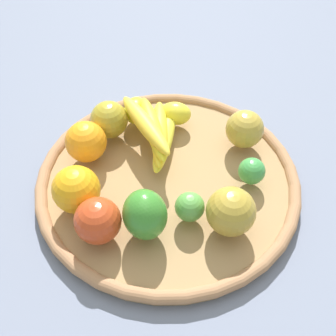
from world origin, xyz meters
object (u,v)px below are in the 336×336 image
Objects in this scene: lime_1 at (252,171)px; apple_0 at (231,211)px; lime_0 at (190,207)px; apple_2 at (98,221)px; lemon_1 at (176,113)px; apple_3 at (245,129)px; orange_0 at (86,142)px; apple_1 at (109,120)px; lemon_0 at (136,110)px; banana_bunch at (156,131)px; orange_1 at (76,189)px; bell_pepper at (145,215)px.

apple_0 is (-0.00, 0.11, 0.02)m from lime_1.
apple_2 is at bearing 41.30° from lime_0.
apple_0 is 1.29× the size of lemon_1.
lime_1 is at bearing 119.06° from apple_3.
apple_3 reaches higher than lemon_1.
orange_0 is 1.22× the size of lemon_1.
apple_1 is at bearing 2.44° from lime_1.
apple_3 and apple_1 have the same top height.
orange_0 is at bearing -9.28° from lime_0.
lemon_1 is (0.12, -0.19, -0.00)m from lime_0.
lemon_0 is (-0.03, -0.13, -0.01)m from orange_0.
apple_3 is 0.22m from lemon_0.
lime_1 is 0.63× the size of orange_0.
apple_0 is at bearing -170.47° from lime_0.
apple_0 is at bearing 150.39° from banana_bunch.
orange_0 is 0.94× the size of orange_1.
lime_0 is at bearing 122.34° from lemon_1.
apple_3 is at bearing -158.51° from apple_1.
apple_3 is 0.82× the size of bell_pepper.
apple_2 is (0.17, 0.22, 0.01)m from lime_1.
apple_2 reaches higher than lime_0.
lime_0 is 0.79× the size of lemon_0.
apple_1 is (0.22, -0.11, 0.01)m from lime_0.
apple_2 is at bearing 130.27° from orange_0.
banana_bunch is (0.13, -0.12, 0.01)m from lime_0.
bell_pepper reaches higher than lemon_1.
banana_bunch is 2.22× the size of apple_0.
bell_pepper reaches higher than lemon_0.
apple_0 is 0.26m from lemon_1.
lime_0 is 0.28× the size of banana_bunch.
orange_1 is at bearing 75.42° from banana_bunch.
banana_bunch is (0.19, -0.00, 0.01)m from lime_1.
lemon_0 is 0.78× the size of orange_1.
lime_0 reaches higher than lemon_1.
lemon_1 is 0.26m from bell_pepper.
orange_1 is at bearing 43.31° from bell_pepper.
bell_pepper is (-0.12, -0.01, 0.00)m from orange_1.
apple_0 reaches higher than lime_0.
lime_1 is at bearing -88.49° from apple_0.
orange_0 is 0.07m from apple_1.
bell_pepper is at bearing -147.16° from apple_2.
lemon_0 is 0.08m from lemon_1.
lemon_0 and lemon_1 have the same top height.
apple_1 is at bearing -93.54° from orange_0.
apple_2 is 0.93× the size of orange_1.
apple_0 is 0.25m from orange_1.
apple_3 reaches higher than lemon_0.
apple_0 is at bearing 91.51° from lime_1.
lime_0 is at bearing 9.53° from apple_0.
banana_bunch is at bearing -0.25° from lime_1.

